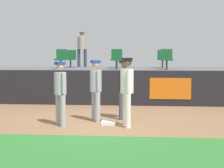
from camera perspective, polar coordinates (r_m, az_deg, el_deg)
name	(u,v)px	position (r m, az deg, el deg)	size (l,w,h in m)	color
ground_plane	(100,123)	(8.98, -2.16, -6.82)	(60.00, 60.00, 0.00)	#846042
grass_foreground_strip	(81,154)	(6.19, -5.44, -12.24)	(18.00, 2.80, 0.01)	#2D722D
first_base	(109,122)	(8.78, -0.54, -6.82)	(0.40, 0.40, 0.08)	white
player_fielder_home	(127,87)	(8.34, 2.69, -0.55)	(0.40, 0.58, 1.79)	white
player_runner_visitor	(60,89)	(8.55, -9.13, -0.85)	(0.45, 0.45, 1.68)	#9EA3AD
player_coach_visitor	(96,86)	(9.03, -2.89, -0.36)	(0.44, 0.44, 1.72)	#9EA3AD
player_umpire	(124,85)	(9.35, 2.22, -0.22)	(0.45, 0.45, 1.71)	#4C4C51
field_wall	(110,88)	(12.06, -0.29, -0.67)	(18.00, 0.26, 1.30)	black
bleacher_platform	(115,82)	(14.61, 0.54, 0.29)	(18.00, 4.80, 1.29)	#59595E
seat_back_right	(162,58)	(15.24, 8.91, 4.62)	(0.45, 0.44, 0.84)	#4C4C51
seat_back_left	(71,58)	(15.53, -7.31, 4.65)	(0.47, 0.44, 0.84)	#4C4C51
seat_front_right	(167,58)	(13.45, 9.64, 4.58)	(0.48, 0.44, 0.84)	#4C4C51
seat_front_left	(61,58)	(13.79, -9.02, 4.59)	(0.44, 0.44, 0.84)	#4C4C51
seat_front_center	(117,58)	(13.43, 0.82, 4.64)	(0.46, 0.44, 0.84)	#4C4C51
seat_back_center	(117,58)	(15.23, 0.89, 4.68)	(0.47, 0.44, 0.84)	#4C4C51
spectator_hooded	(82,46)	(16.48, -5.34, 6.72)	(0.51, 0.37, 1.83)	#33384C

